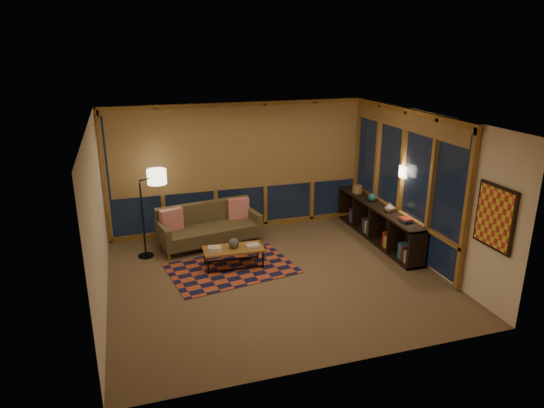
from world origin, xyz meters
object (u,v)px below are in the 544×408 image
object	(u,v)px
sofa	(210,226)
bookshelf	(378,223)
coffee_table	(234,257)
floor_lamp	(142,216)

from	to	relation	value
sofa	bookshelf	size ratio (longest dim) A/B	0.67
coffee_table	floor_lamp	xyz separation A→B (m)	(-1.48, 0.91, 0.63)
floor_lamp	bookshelf	distance (m)	4.61
sofa	coffee_table	bearing A→B (deg)	-88.28
coffee_table	bookshelf	world-z (taller)	bookshelf
sofa	floor_lamp	world-z (taller)	floor_lamp
floor_lamp	coffee_table	bearing A→B (deg)	-62.75
coffee_table	bookshelf	distance (m)	3.10
sofa	coffee_table	xyz separation A→B (m)	(0.23, -1.09, -0.22)
sofa	floor_lamp	bearing A→B (deg)	177.73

